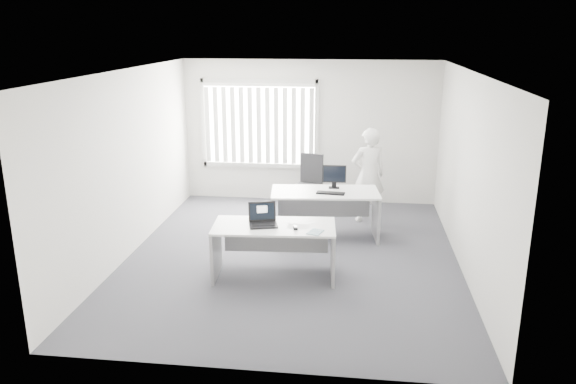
# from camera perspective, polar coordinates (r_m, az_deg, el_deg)

# --- Properties ---
(ground) EXTENTS (6.00, 6.00, 0.00)m
(ground) POSITION_cam_1_polar(r_m,az_deg,el_deg) (8.67, 0.41, -6.60)
(ground) COLOR #4B4B52
(ground) RESTS_ON ground
(wall_back) EXTENTS (5.00, 0.02, 2.80)m
(wall_back) POSITION_cam_1_polar(r_m,az_deg,el_deg) (11.14, 2.22, 6.11)
(wall_back) COLOR silver
(wall_back) RESTS_ON ground
(wall_front) EXTENTS (5.00, 0.02, 2.80)m
(wall_front) POSITION_cam_1_polar(r_m,az_deg,el_deg) (5.39, -3.26, -5.25)
(wall_front) COLOR silver
(wall_front) RESTS_ON ground
(wall_left) EXTENTS (0.02, 6.00, 2.80)m
(wall_left) POSITION_cam_1_polar(r_m,az_deg,el_deg) (8.86, -15.87, 2.80)
(wall_left) COLOR silver
(wall_left) RESTS_ON ground
(wall_right) EXTENTS (0.02, 6.00, 2.80)m
(wall_right) POSITION_cam_1_polar(r_m,az_deg,el_deg) (8.32, 17.80, 1.79)
(wall_right) COLOR silver
(wall_right) RESTS_ON ground
(ceiling) EXTENTS (5.00, 6.00, 0.02)m
(ceiling) POSITION_cam_1_polar(r_m,az_deg,el_deg) (8.00, 0.45, 12.19)
(ceiling) COLOR white
(ceiling) RESTS_ON wall_back
(window) EXTENTS (2.32, 0.06, 1.76)m
(window) POSITION_cam_1_polar(r_m,az_deg,el_deg) (11.20, -2.93, 6.94)
(window) COLOR beige
(window) RESTS_ON wall_back
(blinds) EXTENTS (2.20, 0.10, 1.50)m
(blinds) POSITION_cam_1_polar(r_m,az_deg,el_deg) (11.15, -2.98, 6.73)
(blinds) COLOR white
(blinds) RESTS_ON wall_back
(desk_near) EXTENTS (1.73, 0.90, 0.77)m
(desk_near) POSITION_cam_1_polar(r_m,az_deg,el_deg) (7.81, -1.42, -4.88)
(desk_near) COLOR white
(desk_near) RESTS_ON ground
(desk_far) EXTENTS (1.83, 1.00, 0.80)m
(desk_far) POSITION_cam_1_polar(r_m,az_deg,el_deg) (9.29, 3.76, -1.24)
(desk_far) COLOR white
(desk_far) RESTS_ON ground
(office_chair) EXTENTS (0.76, 0.76, 1.07)m
(office_chair) POSITION_cam_1_polar(r_m,az_deg,el_deg) (10.75, 2.09, -0.11)
(office_chair) COLOR black
(office_chair) RESTS_ON ground
(person) EXTENTS (0.72, 0.58, 1.71)m
(person) POSITION_cam_1_polar(r_m,az_deg,el_deg) (10.11, 8.15, 1.72)
(person) COLOR silver
(person) RESTS_ON ground
(laptop) EXTENTS (0.45, 0.42, 0.30)m
(laptop) POSITION_cam_1_polar(r_m,az_deg,el_deg) (7.67, -2.53, -2.43)
(laptop) COLOR black
(laptop) RESTS_ON desk_near
(paper_sheet) EXTENTS (0.31, 0.23, 0.00)m
(paper_sheet) POSITION_cam_1_polar(r_m,az_deg,el_deg) (7.69, 1.06, -3.52)
(paper_sheet) COLOR white
(paper_sheet) RESTS_ON desk_near
(mouse) EXTENTS (0.07, 0.11, 0.04)m
(mouse) POSITION_cam_1_polar(r_m,az_deg,el_deg) (7.59, 0.77, -3.63)
(mouse) COLOR #B4B4B7
(mouse) RESTS_ON paper_sheet
(booklet) EXTENTS (0.23, 0.27, 0.01)m
(booklet) POSITION_cam_1_polar(r_m,az_deg,el_deg) (7.48, 2.80, -4.08)
(booklet) COLOR white
(booklet) RESTS_ON desk_near
(keyboard) EXTENTS (0.47, 0.20, 0.02)m
(keyboard) POSITION_cam_1_polar(r_m,az_deg,el_deg) (9.09, 4.34, -0.12)
(keyboard) COLOR black
(keyboard) RESTS_ON desk_far
(monitor) EXTENTS (0.39, 0.13, 0.39)m
(monitor) POSITION_cam_1_polar(r_m,az_deg,el_deg) (9.37, 4.72, 1.56)
(monitor) COLOR black
(monitor) RESTS_ON desk_far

